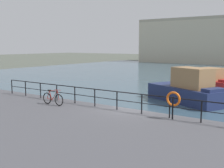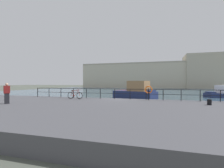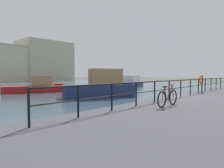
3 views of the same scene
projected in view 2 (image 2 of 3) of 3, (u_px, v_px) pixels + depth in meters
The scene contains 11 objects.
ground_plane at pixel (120, 106), 18.03m from camera, with size 240.00×240.00×0.00m, color #4C5147.
water_basin at pixel (145, 91), 47.02m from camera, with size 80.00×60.00×0.01m, color #385160.
quay_promenade at pixel (98, 113), 11.79m from camera, with size 56.00×13.00×0.83m, color #47474C.
harbor_building at pixel (166, 75), 74.90m from camera, with size 62.89×13.56×14.13m.
moored_blue_motorboat at pixel (135, 92), 25.16m from camera, with size 7.08×5.05×2.78m.
moored_cabin_cruiser at pixel (134, 91), 35.20m from camera, with size 7.72×5.23×2.09m.
quay_railing at pixel (130, 92), 16.94m from camera, with size 22.65×0.07×1.08m.
parked_bicycle at pixel (75, 95), 17.44m from camera, with size 1.77×0.09×0.98m.
mooring_bollard at pixel (209, 102), 12.76m from camera, with size 0.32×0.32×0.44m, color black.
life_ring_stand at pixel (149, 90), 16.29m from camera, with size 0.75×0.16×1.40m.
standing_person at pixel (7, 93), 13.52m from camera, with size 0.49×0.52×1.69m.
Camera 2 is at (4.26, -17.51, 2.57)m, focal length 26.70 mm.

